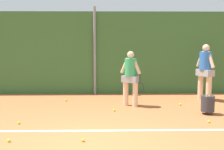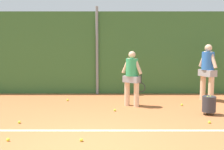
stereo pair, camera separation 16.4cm
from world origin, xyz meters
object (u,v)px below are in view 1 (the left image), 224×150
at_px(tennis_ball_3, 66,100).
at_px(tennis_ball_6, 209,122).
at_px(player_midcourt, 131,76).
at_px(tennis_ball_1, 180,104).
at_px(player_backcourt_far, 205,69).
at_px(tennis_ball_5, 114,110).
at_px(tennis_ball_0, 9,140).
at_px(tennis_ball_7, 19,123).
at_px(tennis_ball_2, 83,140).
at_px(ball_hopper, 208,104).

height_order(tennis_ball_3, tennis_ball_6, same).
distance_m(player_midcourt, tennis_ball_1, 1.76).
relative_size(player_backcourt_far, tennis_ball_5, 27.85).
relative_size(player_midcourt, tennis_ball_5, 25.06).
bearing_deg(player_midcourt, tennis_ball_5, -95.34).
xyz_separation_m(tennis_ball_1, tennis_ball_5, (-2.04, -0.69, 0.00)).
bearing_deg(tennis_ball_0, tennis_ball_5, 48.98).
distance_m(player_backcourt_far, tennis_ball_7, 6.04).
bearing_deg(tennis_ball_7, player_backcourt_far, 26.70).
bearing_deg(tennis_ball_2, player_backcourt_far, 46.78).
xyz_separation_m(player_backcourt_far, tennis_ball_7, (-5.32, -2.68, -1.00)).
distance_m(player_backcourt_far, tennis_ball_6, 2.95).
bearing_deg(tennis_ball_5, player_midcourt, 51.57).
distance_m(tennis_ball_2, tennis_ball_7, 2.05).
relative_size(player_midcourt, player_backcourt_far, 0.90).
bearing_deg(tennis_ball_6, ball_hopper, 73.70).
bearing_deg(tennis_ball_0, tennis_ball_7, 97.11).
bearing_deg(tennis_ball_0, tennis_ball_3, 80.84).
distance_m(player_midcourt, tennis_ball_7, 3.50).
height_order(ball_hopper, tennis_ball_7, ball_hopper).
bearing_deg(tennis_ball_2, ball_hopper, 33.48).
height_order(ball_hopper, tennis_ball_2, ball_hopper).
xyz_separation_m(player_backcourt_far, tennis_ball_1, (-0.98, -0.77, -1.00)).
bearing_deg(player_backcourt_far, tennis_ball_3, 62.62).
height_order(player_midcourt, tennis_ball_3, player_midcourt).
distance_m(player_backcourt_far, tennis_ball_5, 3.50).
height_order(tennis_ball_0, tennis_ball_6, same).
bearing_deg(tennis_ball_3, player_backcourt_far, 0.75).
bearing_deg(player_backcourt_far, ball_hopper, 136.35).
xyz_separation_m(ball_hopper, tennis_ball_3, (-4.04, 1.77, -0.26)).
height_order(tennis_ball_0, tennis_ball_7, same).
xyz_separation_m(tennis_ball_0, tennis_ball_6, (4.41, 1.25, 0.00)).
bearing_deg(tennis_ball_5, tennis_ball_1, 18.61).
bearing_deg(player_midcourt, tennis_ball_2, -77.89).
bearing_deg(tennis_ball_7, tennis_ball_5, 27.96).
relative_size(tennis_ball_3, tennis_ball_5, 1.00).
height_order(tennis_ball_0, tennis_ball_3, same).
bearing_deg(tennis_ball_6, tennis_ball_3, 145.40).
height_order(ball_hopper, tennis_ball_0, ball_hopper).
relative_size(player_backcourt_far, tennis_ball_6, 27.85).
bearing_deg(ball_hopper, player_backcourt_far, 74.48).
relative_size(player_midcourt, tennis_ball_1, 25.06).
bearing_deg(ball_hopper, tennis_ball_6, -106.30).
bearing_deg(tennis_ball_5, ball_hopper, -8.49).
height_order(tennis_ball_0, tennis_ball_5, same).
bearing_deg(tennis_ball_5, tennis_ball_3, 137.63).
xyz_separation_m(player_backcourt_far, tennis_ball_0, (-5.17, -3.93, -1.00)).
height_order(player_backcourt_far, tennis_ball_2, player_backcourt_far).
relative_size(tennis_ball_2, tennis_ball_5, 1.00).
xyz_separation_m(tennis_ball_1, tennis_ball_6, (0.23, -1.91, 0.00)).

